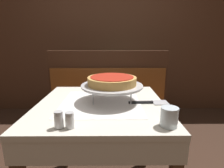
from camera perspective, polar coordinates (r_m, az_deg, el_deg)
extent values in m
cube|color=beige|center=(1.13, -3.61, -6.88)|extent=(0.80, 0.80, 0.03)
cube|color=white|center=(1.13, -3.62, -6.12)|extent=(0.50, 0.50, 0.00)
cube|color=beige|center=(1.16, -3.55, -10.26)|extent=(0.80, 0.80, 0.12)
cube|color=#4C331E|center=(1.68, -15.67, -14.44)|extent=(0.05, 0.05, 0.73)
cube|color=#4C331E|center=(1.65, 10.58, -14.65)|extent=(0.05, 0.05, 0.73)
cube|color=#1E6B33|center=(2.53, 3.22, 4.94)|extent=(0.63, 0.63, 0.03)
cube|color=white|center=(2.53, 3.22, 5.30)|extent=(0.39, 0.39, 0.00)
cube|color=#1E6B33|center=(2.54, 3.19, 3.09)|extent=(0.63, 0.63, 0.14)
cube|color=#4C331E|center=(2.35, -3.36, -5.50)|extent=(0.05, 0.05, 0.74)
cube|color=#4C331E|center=(2.39, 10.27, -5.39)|extent=(0.05, 0.05, 0.74)
cube|color=#4C331E|center=(2.88, -2.80, -1.80)|extent=(0.05, 0.05, 0.74)
cube|color=#4C331E|center=(2.91, 8.29, -1.76)|extent=(0.05, 0.05, 0.74)
cube|color=#3D2316|center=(2.03, -1.32, -13.92)|extent=(1.36, 0.44, 0.41)
cube|color=brown|center=(1.93, -1.35, -7.81)|extent=(1.33, 0.43, 0.06)
cube|color=#3D2316|center=(2.03, -1.32, 2.64)|extent=(1.36, 0.06, 0.58)
cube|color=brown|center=(2.00, -1.32, -0.03)|extent=(1.30, 0.02, 0.37)
cube|color=#4C2D1E|center=(2.89, -1.69, 14.87)|extent=(6.00, 0.04, 2.40)
cylinder|color=#ADADB2|center=(1.27, -0.05, -1.50)|extent=(0.01, 0.01, 0.09)
cylinder|color=#ADADB2|center=(1.08, -6.20, -4.35)|extent=(0.01, 0.01, 0.09)
cylinder|color=#ADADB2|center=(1.08, 6.22, -4.32)|extent=(0.01, 0.01, 0.09)
cylinder|color=#ADADB2|center=(1.13, -0.01, -1.16)|extent=(0.27, 0.27, 0.01)
cylinder|color=silver|center=(1.13, -0.01, -0.87)|extent=(0.39, 0.39, 0.01)
cylinder|color=silver|center=(1.12, -0.01, -0.47)|extent=(0.40, 0.40, 0.01)
cylinder|color=tan|center=(1.12, -0.01, 1.02)|extent=(0.31, 0.31, 0.05)
cylinder|color=#B22819|center=(1.11, -0.01, 2.32)|extent=(0.27, 0.27, 0.01)
cube|color=#BCBCC1|center=(1.16, 15.46, -5.83)|extent=(0.10, 0.09, 0.00)
cube|color=black|center=(1.13, 9.40, -5.92)|extent=(0.16, 0.03, 0.01)
cylinder|color=silver|center=(0.86, 18.15, -10.13)|extent=(0.08, 0.08, 0.09)
cylinder|color=silver|center=(0.84, -16.95, -11.55)|extent=(0.04, 0.04, 0.06)
cylinder|color=#B7B7BC|center=(0.83, -17.14, -9.11)|extent=(0.04, 0.04, 0.02)
cylinder|color=silver|center=(0.83, -13.59, -11.84)|extent=(0.04, 0.04, 0.06)
cylinder|color=#B7B7BC|center=(0.82, -13.74, -9.52)|extent=(0.04, 0.04, 0.02)
cube|color=black|center=(2.45, 1.35, 5.43)|extent=(0.13, 0.13, 0.03)
cylinder|color=black|center=(2.44, 1.36, 7.26)|extent=(0.01, 0.01, 0.13)
cylinder|color=#99194C|center=(2.49, 1.33, 7.04)|extent=(0.04, 0.04, 0.10)
cylinder|color=gold|center=(2.42, 0.49, 6.86)|extent=(0.04, 0.04, 0.10)
cylinder|color=white|center=(2.42, 2.25, 6.86)|extent=(0.04, 0.04, 0.10)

